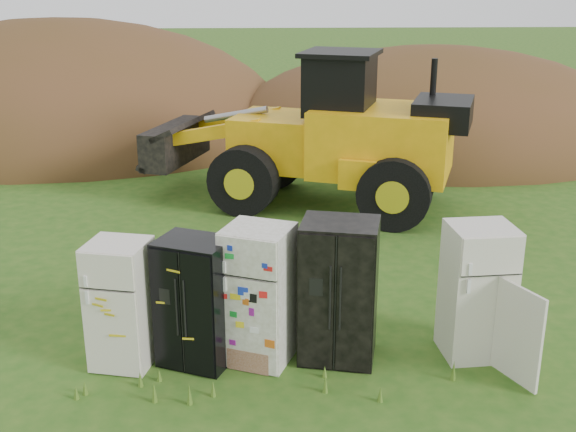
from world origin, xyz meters
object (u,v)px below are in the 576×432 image
(fridge_sticker, at_px, (259,295))
(fridge_dark_mid, at_px, (339,291))
(fridge_black_side, at_px, (196,302))
(wheel_loader, at_px, (301,129))
(fridge_open_door, at_px, (477,291))
(fridge_leftmost, at_px, (121,304))

(fridge_sticker, distance_m, fridge_dark_mid, 1.08)
(fridge_sticker, relative_size, fridge_dark_mid, 0.97)
(fridge_black_side, distance_m, wheel_loader, 7.33)
(fridge_black_side, relative_size, fridge_sticker, 0.93)
(fridge_sticker, distance_m, fridge_open_door, 2.98)
(fridge_dark_mid, bearing_deg, fridge_black_side, -166.38)
(fridge_black_side, distance_m, fridge_sticker, 0.85)
(wheel_loader, bearing_deg, fridge_black_side, -85.30)
(fridge_sticker, xyz_separation_m, wheel_loader, (0.97, 7.01, 0.77))
(fridge_leftmost, xyz_separation_m, fridge_black_side, (0.99, -0.00, 0.01))
(fridge_leftmost, distance_m, fridge_sticker, 1.84)
(fridge_leftmost, height_order, wheel_loader, wheel_loader)
(fridge_sticker, bearing_deg, wheel_loader, 104.11)
(fridge_sticker, relative_size, fridge_open_door, 1.02)
(fridge_leftmost, height_order, fridge_dark_mid, fridge_dark_mid)
(fridge_leftmost, relative_size, fridge_black_side, 0.99)
(fridge_leftmost, height_order, fridge_black_side, fridge_black_side)
(fridge_black_side, height_order, fridge_sticker, fridge_sticker)
(fridge_leftmost, relative_size, fridge_sticker, 0.91)
(fridge_dark_mid, relative_size, fridge_open_door, 1.05)
(fridge_black_side, relative_size, fridge_dark_mid, 0.90)
(fridge_dark_mid, xyz_separation_m, wheel_loader, (-0.11, 7.01, 0.74))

